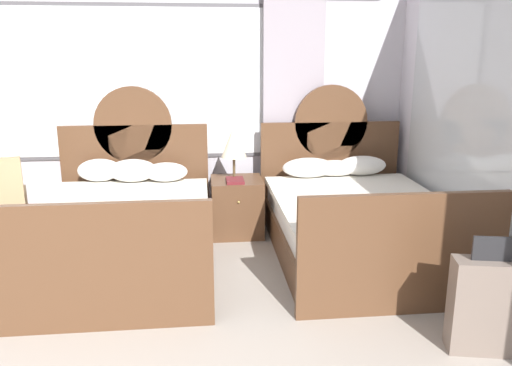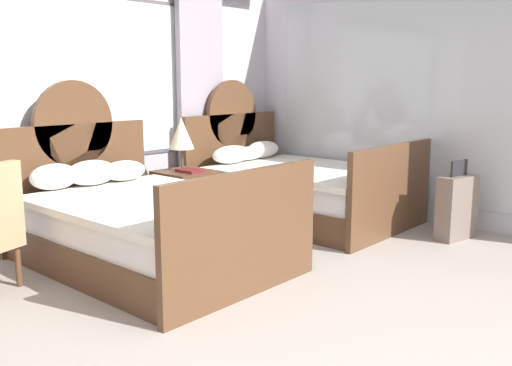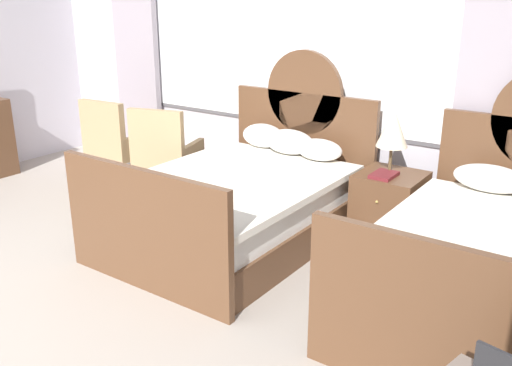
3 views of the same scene
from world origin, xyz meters
TOP-DOWN VIEW (x-y plane):
  - wall_back_window at (0.00, 4.00)m, footprint 6.72×0.22m
  - bed_near_window at (0.34, 2.75)m, footprint 1.57×2.26m
  - bed_near_mirror at (2.50, 2.75)m, footprint 1.57×2.26m
  - nightstand_between_beds at (1.42, 3.45)m, footprint 0.54×0.56m
  - table_lamp_on_nightstand at (1.40, 3.46)m, footprint 0.27×0.27m
  - book_on_nightstand at (1.40, 3.34)m, footprint 0.18×0.26m
  - armchair_by_window_left at (-0.92, 3.11)m, footprint 0.73×0.73m
  - armchair_by_window_centre at (-1.68, 3.10)m, footprint 0.63×0.63m

SIDE VIEW (x-z plane):
  - nightstand_between_beds at x=1.42m, z-range 0.00..0.60m
  - bed_near_mirror at x=2.50m, z-range -0.43..1.12m
  - bed_near_window at x=0.34m, z-range -0.43..1.12m
  - armchair_by_window_left at x=-0.92m, z-range 0.01..0.98m
  - armchair_by_window_centre at x=-1.68m, z-range 0.01..0.98m
  - book_on_nightstand at x=1.40m, z-range 0.60..0.63m
  - table_lamp_on_nightstand at x=1.40m, z-range 0.71..1.28m
  - wall_back_window at x=0.00m, z-range 0.07..2.77m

